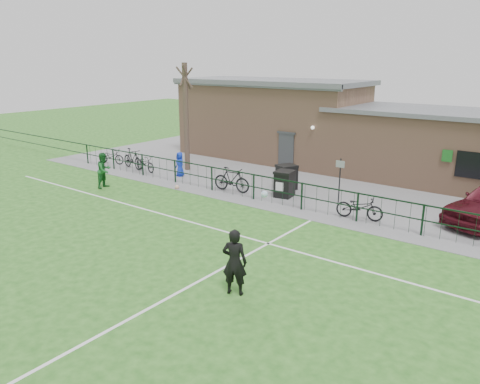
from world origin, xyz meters
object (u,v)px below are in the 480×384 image
Objects in this scene: bicycle_d at (232,180)px; bicycle_e at (359,207)px; bicycle_c at (145,163)px; spectator_child at (180,164)px; bicycle_a at (111,156)px; bare_tree at (186,118)px; wheelie_bin_right at (287,178)px; wheelie_bin_left at (285,185)px; outfield_player at (104,170)px; sign_post at (340,181)px; ball_ground at (177,187)px; bicycle_b at (133,159)px.

bicycle_d is 1.04× the size of bicycle_e.
bicycle_c is 2.43m from spectator_child.
bicycle_a is 0.89× the size of bicycle_d.
wheelie_bin_right is at bearing -1.38° from bare_tree.
bicycle_d reaches higher than bicycle_a.
wheelie_bin_left is at bearing 18.45° from spectator_child.
outfield_player is at bearing 95.45° from bicycle_e.
outfield_player is (-1.37, -3.91, 0.20)m from spectator_child.
outfield_player is (-10.43, -4.66, -0.14)m from sign_post.
ball_ground is at bearing -70.35° from outfield_player.
bicycle_e is at bearing -109.81° from bicycle_a.
bicycle_e is 1.06× the size of outfield_player.
spectator_child is (-10.69, 0.78, 0.17)m from bicycle_e.
wheelie_bin_right is (6.80, -0.16, -2.41)m from bare_tree.
sign_post is at bearing 6.29° from wheelie_bin_left.
spectator_child is at bearing -61.12° from bare_tree.
bicycle_a is 2.08m from bicycle_b.
bicycle_a is at bearing -147.47° from wheelie_bin_right.
bicycle_b is 9.49× the size of ball_ground.
wheelie_bin_left is at bearing -76.64° from bicycle_b.
bare_tree reaches higher than wheelie_bin_left.
bare_tree is at bearing -88.43° from bicycle_a.
bare_tree is at bearing -45.74° from bicycle_b.
bicycle_a is (-12.14, -0.41, -0.12)m from wheelie_bin_left.
bicycle_a is (-14.57, -1.06, -0.54)m from sign_post.
bicycle_e is at bearing -10.75° from bare_tree.
bicycle_e is at bearing -43.23° from sign_post.
spectator_child is at bearing 74.25° from bicycle_d.
sign_post is 11.42m from outfield_player.
bicycle_e is at bearing -96.72° from bicycle_d.
bare_tree is 3.06× the size of bicycle_d.
sign_post is at bearing -74.21° from bicycle_b.
wheelie_bin_left reaches higher than wheelie_bin_right.
bare_tree is at bearing -19.52° from outfield_player.
bicycle_d is at bearing -163.40° from sign_post.
ball_ground is at bearing 110.70° from bicycle_d.
wheelie_bin_left is 4.16m from bicycle_e.
bicycle_d is 6.54m from bicycle_e.
bicycle_a is 0.98× the size of outfield_player.
bare_tree reaches higher than bicycle_d.
wheelie_bin_right is 0.64× the size of outfield_player.
bicycle_c is at bearing -109.07° from bicycle_a.
outfield_player is (2.07, -3.52, 0.28)m from bicycle_b.
spectator_child is at bearing -73.01° from bicycle_b.
bare_tree is 3.40× the size of outfield_player.
wheelie_bin_right is at bearing 108.93° from wheelie_bin_left.
bicycle_c is 3.71m from outfield_player.
bicycle_d is 9.50× the size of ball_ground.
bare_tree is 4.51× the size of spectator_child.
bicycle_d reaches higher than bicycle_e.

